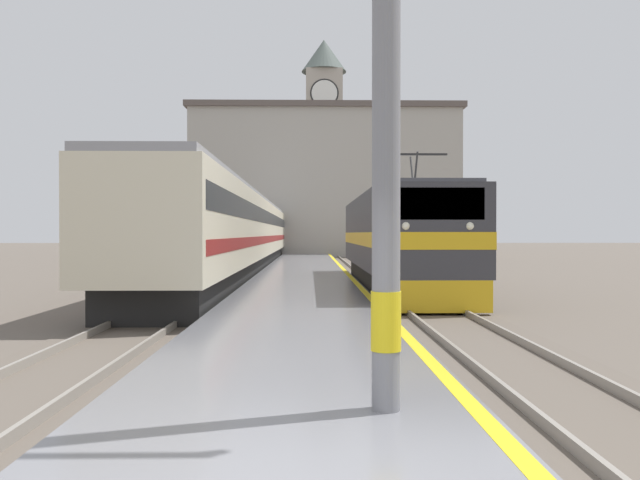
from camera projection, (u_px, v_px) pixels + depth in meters
ground_plane at (305, 271)px, 34.25m from camera, size 200.00×200.00×0.00m
platform at (304, 274)px, 29.25m from camera, size 4.14×140.00×0.29m
rail_track_near at (377, 277)px, 29.31m from camera, size 2.83×140.00×0.16m
rail_track_far at (232, 277)px, 29.20m from camera, size 2.83×140.00×0.16m
locomotive_train at (397, 240)px, 22.51m from camera, size 2.92×14.39×4.50m
passenger_train at (242, 232)px, 33.68m from camera, size 2.92×42.04×3.94m
clock_tower at (324, 139)px, 67.22m from camera, size 4.82×4.82×22.95m
station_building at (324, 183)px, 57.71m from camera, size 24.35×8.87×13.48m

